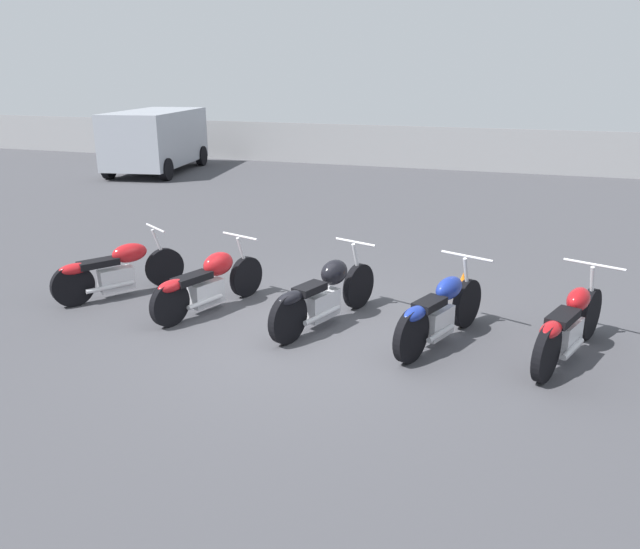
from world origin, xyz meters
TOP-DOWN VIEW (x-y plane):
  - ground_plane at (0.00, 0.00)m, footprint 60.00×60.00m
  - fence_back at (0.00, 15.05)m, footprint 40.00×0.04m
  - motorcycle_slot_0 at (-3.21, 0.47)m, footprint 1.23×1.77m
  - motorcycle_slot_1 at (-1.61, 0.37)m, footprint 0.92×2.02m
  - motorcycle_slot_2 at (0.12, 0.40)m, footprint 0.95×2.15m
  - motorcycle_slot_3 at (1.68, 0.27)m, footprint 0.97×1.96m
  - motorcycle_slot_4 at (3.20, 0.31)m, footprint 1.01×2.07m
  - parked_van at (-9.52, 11.44)m, footprint 2.81×4.81m
  - traffic_cone_near at (1.77, 2.12)m, footprint 0.28×0.28m

SIDE VIEW (x-z plane):
  - ground_plane at x=0.00m, z-range 0.00..0.00m
  - traffic_cone_near at x=1.77m, z-range 0.00..0.39m
  - motorcycle_slot_0 at x=-3.21m, z-range -0.08..0.92m
  - motorcycle_slot_4 at x=3.20m, z-range -0.09..0.95m
  - motorcycle_slot_1 at x=-1.61m, z-range -0.06..0.92m
  - motorcycle_slot_3 at x=1.68m, z-range -0.08..0.95m
  - motorcycle_slot_2 at x=0.12m, z-range -0.07..0.95m
  - fence_back at x=0.00m, z-range 0.00..1.46m
  - parked_van at x=-9.52m, z-range 0.12..2.15m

